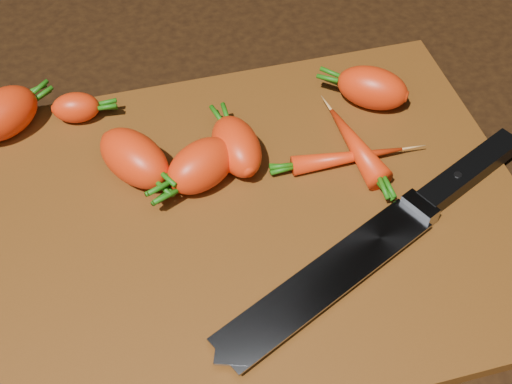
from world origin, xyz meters
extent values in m
cube|color=black|center=(0.00, 0.00, -0.01)|extent=(2.00, 2.00, 0.01)
cube|color=brown|center=(0.00, 0.00, 0.01)|extent=(0.50, 0.40, 0.01)
ellipsoid|color=#EF340D|center=(-0.22, 0.17, 0.04)|extent=(0.09, 0.08, 0.05)
ellipsoid|color=#EF340D|center=(-0.10, 0.08, 0.04)|extent=(0.08, 0.10, 0.05)
ellipsoid|color=#EF340D|center=(0.00, 0.07, 0.03)|extent=(0.05, 0.08, 0.04)
ellipsoid|color=#EF340D|center=(-0.04, 0.05, 0.04)|extent=(0.09, 0.08, 0.05)
ellipsoid|color=#EF340D|center=(-0.15, 0.17, 0.03)|extent=(0.05, 0.04, 0.03)
ellipsoid|color=#EF340D|center=(0.15, 0.11, 0.03)|extent=(0.09, 0.08, 0.04)
ellipsoid|color=#EF340D|center=(0.10, 0.04, 0.02)|extent=(0.11, 0.03, 0.02)
ellipsoid|color=#EF340D|center=(0.11, 0.05, 0.03)|extent=(0.04, 0.11, 0.03)
cube|color=gray|center=(-0.07, -0.14, 0.02)|extent=(0.22, 0.13, 0.00)
cube|color=gray|center=(0.04, -0.09, 0.02)|extent=(0.03, 0.04, 0.02)
cube|color=black|center=(0.10, -0.06, 0.02)|extent=(0.13, 0.08, 0.02)
cylinder|color=#B2B2B7|center=(0.09, -0.07, 0.03)|extent=(0.01, 0.01, 0.00)
camera|label=1|loc=(-0.11, -0.40, 0.53)|focal=50.00mm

